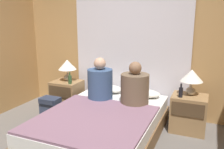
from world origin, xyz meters
TOP-DOWN VIEW (x-y plane):
  - wall_back at (0.00, 1.91)m, footprint 4.17×0.06m
  - curtain_panel at (0.00, 1.85)m, footprint 2.22×0.02m
  - bed at (0.00, 0.77)m, footprint 1.43×2.05m
  - nightstand_left at (-1.05, 1.48)m, footprint 0.50×0.44m
  - nightstand_right at (1.05, 1.48)m, footprint 0.50×0.44m
  - lamp_left at (-1.05, 1.53)m, footprint 0.32×0.32m
  - lamp_right at (1.05, 1.53)m, footprint 0.32×0.32m
  - pillow_left at (-0.32, 1.59)m, footprint 0.57×0.32m
  - pillow_right at (0.32, 1.59)m, footprint 0.57×0.32m
  - blanket_on_bed at (0.00, 0.47)m, footprint 1.37×1.40m
  - person_left_in_bed at (-0.26, 1.21)m, footprint 0.39×0.39m
  - person_right_in_bed at (0.30, 1.21)m, footprint 0.41×0.41m
  - beer_bottle_on_left_stand at (-0.91, 1.37)m, footprint 0.06×0.06m
  - beer_bottle_on_right_stand at (0.93, 1.37)m, footprint 0.06×0.06m
  - backpack_on_floor at (-1.06, 1.00)m, footprint 0.31×0.22m

SIDE VIEW (x-z plane):
  - bed at x=0.00m, z-range 0.00..0.39m
  - backpack_on_floor at x=-1.06m, z-range 0.02..0.41m
  - nightstand_left at x=-1.05m, z-range 0.00..0.54m
  - nightstand_right at x=1.05m, z-range 0.00..0.54m
  - blanket_on_bed at x=0.00m, z-range 0.40..0.43m
  - pillow_left at x=-0.32m, z-range 0.40..0.52m
  - pillow_right at x=0.32m, z-range 0.40..0.52m
  - beer_bottle_on_right_stand at x=0.93m, z-range 0.52..0.72m
  - beer_bottle_on_left_stand at x=-0.91m, z-range 0.52..0.72m
  - person_right_in_bed at x=0.30m, z-range 0.33..0.96m
  - person_left_in_bed at x=-0.26m, z-range 0.33..0.99m
  - lamp_left at x=-1.05m, z-range 0.61..0.99m
  - lamp_right at x=1.05m, z-range 0.61..0.99m
  - curtain_panel at x=0.00m, z-range 0.00..2.22m
  - wall_back at x=0.00m, z-range 0.00..2.50m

